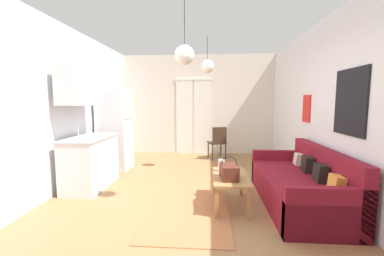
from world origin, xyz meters
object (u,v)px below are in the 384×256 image
bamboo_vase (221,165)px  pendant_lamp_far (207,66)px  couch (302,186)px  coffee_table (231,180)px  pendant_lamp_near (185,55)px  accent_chair (218,141)px  refrigerator (115,130)px  handbag (229,172)px

bamboo_vase → pendant_lamp_far: (-0.24, 1.44, 1.68)m
couch → coffee_table: couch is taller
couch → pendant_lamp_far: 2.86m
coffee_table → pendant_lamp_near: 1.86m
coffee_table → bamboo_vase: 0.29m
pendant_lamp_near → accent_chair: bearing=79.8°
accent_chair → pendant_lamp_far: size_ratio=1.16×
pendant_lamp_far → accent_chair: bearing=77.3°
bamboo_vase → accent_chair: size_ratio=0.47×
coffee_table → pendant_lamp_far: pendant_lamp_far is taller
couch → bamboo_vase: bearing=175.0°
refrigerator → pendant_lamp_near: bearing=-48.3°
handbag → pendant_lamp_near: size_ratio=0.43×
coffee_table → accent_chair: 2.87m
pendant_lamp_far → pendant_lamp_near: bearing=-98.5°
couch → coffee_table: bearing=-173.8°
accent_chair → pendant_lamp_near: (-0.55, -3.05, 1.64)m
handbag → pendant_lamp_far: size_ratio=0.49×
couch → pendant_lamp_far: (-1.42, 1.55, 1.95)m
refrigerator → pendant_lamp_near: 2.93m
couch → handbag: bearing=-166.5°
accent_chair → pendant_lamp_far: pendant_lamp_far is taller
couch → handbag: 1.15m
pendant_lamp_far → bamboo_vase: bearing=-80.4°
bamboo_vase → handbag: size_ratio=1.12×
couch → bamboo_vase: size_ratio=5.14×
refrigerator → handbag: bearing=-39.4°
refrigerator → accent_chair: bearing=24.7°
couch → pendant_lamp_far: size_ratio=2.82×
refrigerator → pendant_lamp_near: (1.77, -1.98, 1.24)m
bamboo_vase → accent_chair: accent_chair is taller
bamboo_vase → accent_chair: (0.03, 2.65, -0.06)m
handbag → pendant_lamp_near: pendant_lamp_near is taller
coffee_table → refrigerator: (-2.41, 1.80, 0.49)m
couch → refrigerator: 3.90m
coffee_table → pendant_lamp_far: size_ratio=1.26×
accent_chair → refrigerator: bearing=5.5°
coffee_table → pendant_lamp_far: 2.50m
bamboo_vase → refrigerator: size_ratio=0.23×
accent_chair → coffee_table: bearing=72.8°
bamboo_vase → handbag: bamboo_vase is taller
couch → bamboo_vase: 1.21m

